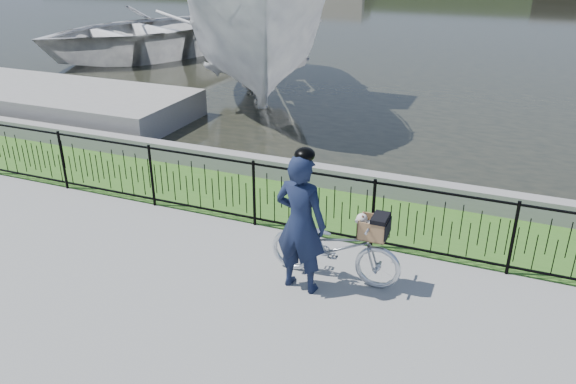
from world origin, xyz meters
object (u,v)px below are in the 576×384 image
at_px(cyclist, 301,222).
at_px(boat_near, 256,27).
at_px(bicycle_rig, 336,246).
at_px(dock, 24,97).
at_px(boat_far, 147,32).

xyz_separation_m(cyclist, boat_near, (-4.92, 9.14, 1.05)).
bearing_deg(bicycle_rig, boat_near, 121.17).
distance_m(dock, boat_near, 6.87).
height_order(cyclist, boat_far, cyclist).
distance_m(bicycle_rig, cyclist, 0.74).
distance_m(cyclist, boat_near, 10.43).
relative_size(dock, bicycle_rig, 5.32).
height_order(dock, cyclist, cyclist).
relative_size(cyclist, boat_near, 0.19).
height_order(dock, boat_near, boat_near).
bearing_deg(boat_far, dock, -80.00).
relative_size(dock, cyclist, 4.93).
relative_size(dock, boat_far, 0.90).
bearing_deg(cyclist, dock, 152.80).
bearing_deg(bicycle_rig, cyclist, -133.40).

